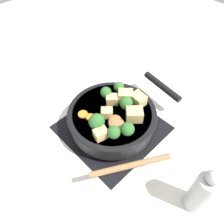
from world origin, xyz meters
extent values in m
plane|color=silver|center=(0.00, 0.00, 0.00)|extent=(2.40, 2.40, 0.00)
cube|color=black|center=(0.00, 0.00, 0.00)|extent=(0.31, 0.31, 0.01)
torus|color=black|center=(0.00, 0.00, 0.02)|extent=(0.24, 0.24, 0.01)
cube|color=black|center=(0.00, 0.00, 0.02)|extent=(0.01, 0.23, 0.01)
cube|color=black|center=(0.00, 0.00, 0.02)|extent=(0.23, 0.01, 0.01)
cylinder|color=black|center=(0.00, 0.00, 0.06)|extent=(0.28, 0.28, 0.06)
cylinder|color=brown|center=(0.00, 0.00, 0.06)|extent=(0.26, 0.26, 0.05)
torus|color=black|center=(0.00, 0.00, 0.08)|extent=(0.29, 0.29, 0.01)
cylinder|color=black|center=(0.03, 0.22, 0.07)|extent=(0.17, 0.05, 0.02)
ellipsoid|color=olive|center=(0.05, -0.03, 0.09)|extent=(0.08, 0.08, 0.01)
cylinder|color=olive|center=(0.17, -0.10, 0.09)|extent=(0.12, 0.20, 0.02)
cube|color=#DBB770|center=(0.03, 0.09, 0.11)|extent=(0.05, 0.04, 0.04)
cube|color=#DBB770|center=(0.00, -0.02, 0.10)|extent=(0.04, 0.05, 0.03)
cube|color=#DBB770|center=(0.05, -0.09, 0.10)|extent=(0.04, 0.04, 0.03)
cube|color=#DBB770|center=(-0.01, 0.07, 0.11)|extent=(0.06, 0.06, 0.04)
cube|color=#DBB770|center=(0.07, 0.03, 0.11)|extent=(0.06, 0.06, 0.04)
cube|color=#DBB770|center=(-0.03, 0.03, 0.10)|extent=(0.05, 0.05, 0.03)
cylinder|color=#709956|center=(0.02, 0.04, 0.09)|extent=(0.01, 0.01, 0.01)
sphere|color=#2D6628|center=(0.02, 0.04, 0.11)|extent=(0.04, 0.04, 0.04)
cylinder|color=#709956|center=(0.09, -0.03, 0.09)|extent=(0.01, 0.01, 0.01)
sphere|color=#2D6628|center=(0.09, -0.03, 0.11)|extent=(0.04, 0.04, 0.04)
cylinder|color=#709956|center=(-0.06, 0.03, 0.09)|extent=(0.01, 0.01, 0.01)
sphere|color=#2D6628|center=(-0.06, 0.03, 0.11)|extent=(0.04, 0.04, 0.04)
cylinder|color=#709956|center=(0.07, -0.06, 0.09)|extent=(0.01, 0.01, 0.01)
sphere|color=#2D6628|center=(0.07, -0.06, 0.11)|extent=(0.04, 0.04, 0.04)
cylinder|color=#709956|center=(-0.05, 0.08, 0.09)|extent=(0.01, 0.01, 0.01)
sphere|color=#2D6628|center=(-0.05, 0.08, 0.11)|extent=(0.04, 0.04, 0.04)
cylinder|color=#709956|center=(0.01, -0.07, 0.09)|extent=(0.01, 0.01, 0.01)
sphere|color=#2D6628|center=(0.01, -0.07, 0.12)|extent=(0.05, 0.05, 0.05)
cylinder|color=orange|center=(-0.03, -0.06, 0.09)|extent=(0.03, 0.03, 0.01)
cylinder|color=orange|center=(-0.02, 0.10, 0.09)|extent=(0.02, 0.02, 0.01)
cylinder|color=orange|center=(-0.05, 0.05, 0.09)|extent=(0.03, 0.03, 0.01)
cylinder|color=orange|center=(-0.06, -0.07, 0.09)|extent=(0.03, 0.03, 0.01)
cylinder|color=#B2B2B7|center=(0.34, -0.02, 0.08)|extent=(0.05, 0.05, 0.15)
sphere|color=#B2B2B7|center=(0.34, -0.02, 0.17)|extent=(0.04, 0.04, 0.04)
camera|label=1|loc=(0.32, -0.32, 0.62)|focal=35.00mm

